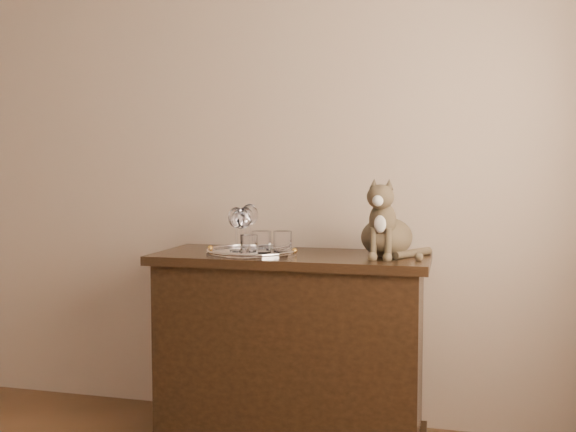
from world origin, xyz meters
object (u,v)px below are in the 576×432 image
Objects in this scene: wine_glass_b at (250,226)px; wine_glass_c at (236,229)px; wine_glass_d at (245,229)px; sideboard at (291,349)px; wine_glass_a at (241,230)px; tumbler_c at (283,242)px; tumbler_b at (249,245)px; tray at (252,252)px; cat at (387,218)px; tumbler_a at (261,242)px.

wine_glass_c is at bearing -114.01° from wine_glass_b.
sideboard is at bearing -1.60° from wine_glass_d.
tumbler_c is (0.20, -0.02, -0.04)m from wine_glass_a.
wine_glass_a is 0.17m from tumbler_b.
wine_glass_d is 2.32× the size of tumbler_b.
tray is at bearing -171.31° from sideboard.
wine_glass_d is 0.63m from cat.
cat is (0.45, 0.02, 0.11)m from tumbler_c.
tumbler_c is at bearing 31.01° from tumbler_a.
cat is at bearing -4.86° from wine_glass_b.
tumbler_b is (0.08, -0.14, -0.05)m from wine_glass_a.
wine_glass_b is at bearing 86.50° from wine_glass_d.
sideboard is 14.29× the size of tumbler_b.
wine_glass_c is (-0.01, -0.03, 0.01)m from wine_glass_a.
tumbler_a is at bearing -33.52° from wine_glass_d.
wine_glass_b is 0.62× the size of cat.
tumbler_a is at bearing -52.53° from wine_glass_b.
wine_glass_c is 2.06× the size of tumbler_a.
sideboard is 12.65× the size of tumbler_a.
sideboard is 0.57m from wine_glass_d.
tumbler_b is at bearing -140.64° from sideboard.
tumbler_b is 0.91× the size of tumbler_c.
tumbler_c is at bearing -168.36° from sideboard.
wine_glass_b reaches higher than tumbler_b.
tumbler_c is 0.47m from cat.
wine_glass_c is 0.22m from tumbler_c.
wine_glass_a is at bearing 174.74° from tumbler_c.
tray is at bearing 150.45° from tumbler_a.
wine_glass_d reaches higher than sideboard.
cat is (0.63, 0.00, 0.06)m from wine_glass_d.
cat is at bearing 2.39° from wine_glass_c.
tray is 0.13m from wine_glass_c.
wine_glass_a reaches higher than tumbler_a.
wine_glass_b is 0.16m from tumbler_a.
wine_glass_a is 0.65m from cat.
wine_glass_a reaches higher than tumbler_c.
wine_glass_a is 0.14m from tumbler_a.
tumbler_b is 0.60m from cat.
tumbler_a is 0.55m from cat.
wine_glass_d is 0.13m from tumbler_a.
tray is at bearing -67.02° from wine_glass_b.
sideboard is at bearing 8.69° from tray.
tumbler_a is (0.12, -0.07, -0.04)m from wine_glass_a.
tray is 0.08m from tumbler_a.
tray is 2.05× the size of wine_glass_c.
wine_glass_c is at bearing -143.47° from wine_glass_d.
tray is 1.20× the size of cat.
sideboard is 0.59m from wine_glass_c.
tumbler_c is at bearing -5.26° from wine_glass_a.
tray is 4.36× the size of tumbler_c.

